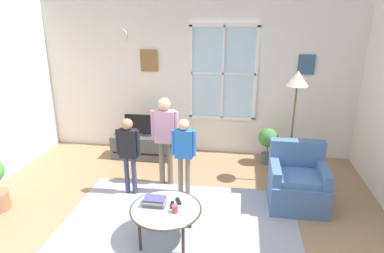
{
  "coord_description": "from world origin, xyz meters",
  "views": [
    {
      "loc": [
        0.85,
        -3.28,
        2.62
      ],
      "look_at": [
        0.22,
        0.89,
        1.14
      ],
      "focal_mm": 31.24,
      "sensor_mm": 36.0,
      "label": 1
    }
  ],
  "objects_px": {
    "television": "(141,125)",
    "remote_near_cup": "(178,201)",
    "armchair": "(297,183)",
    "floor_lamp": "(296,90)",
    "cup": "(175,209)",
    "potted_plant_by_window": "(268,141)",
    "remote_near_books": "(172,205)",
    "book_stack": "(155,201)",
    "person_blue_shirt": "(184,148)",
    "person_pink_shirt": "(165,132)",
    "tv_stand": "(142,146)",
    "person_black_shirt": "(129,148)",
    "coffee_table": "(166,210)"
  },
  "relations": [
    {
      "from": "person_black_shirt",
      "to": "potted_plant_by_window",
      "type": "xyz_separation_m",
      "value": [
        2.07,
        1.36,
        -0.31
      ]
    },
    {
      "from": "person_blue_shirt",
      "to": "floor_lamp",
      "type": "distance_m",
      "value": 1.86
    },
    {
      "from": "armchair",
      "to": "remote_near_books",
      "type": "distance_m",
      "value": 1.85
    },
    {
      "from": "armchair",
      "to": "cup",
      "type": "relative_size",
      "value": 9.76
    },
    {
      "from": "remote_near_cup",
      "to": "person_blue_shirt",
      "type": "xyz_separation_m",
      "value": [
        -0.09,
        0.91,
        0.31
      ]
    },
    {
      "from": "tv_stand",
      "to": "floor_lamp",
      "type": "distance_m",
      "value": 2.93
    },
    {
      "from": "cup",
      "to": "remote_near_books",
      "type": "bearing_deg",
      "value": 114.37
    },
    {
      "from": "remote_near_cup",
      "to": "floor_lamp",
      "type": "xyz_separation_m",
      "value": [
        1.49,
        1.52,
        1.07
      ]
    },
    {
      "from": "television",
      "to": "remote_near_cup",
      "type": "xyz_separation_m",
      "value": [
        1.09,
        -2.09,
        -0.21
      ]
    },
    {
      "from": "television",
      "to": "book_stack",
      "type": "xyz_separation_m",
      "value": [
        0.82,
        -2.2,
        -0.17
      ]
    },
    {
      "from": "television",
      "to": "person_black_shirt",
      "type": "xyz_separation_m",
      "value": [
        0.21,
        -1.29,
        0.1
      ]
    },
    {
      "from": "floor_lamp",
      "to": "person_blue_shirt",
      "type": "bearing_deg",
      "value": -158.83
    },
    {
      "from": "remote_near_books",
      "to": "armchair",
      "type": "bearing_deg",
      "value": 31.34
    },
    {
      "from": "tv_stand",
      "to": "cup",
      "type": "relative_size",
      "value": 12.32
    },
    {
      "from": "remote_near_cup",
      "to": "floor_lamp",
      "type": "distance_m",
      "value": 2.38
    },
    {
      "from": "cup",
      "to": "potted_plant_by_window",
      "type": "height_order",
      "value": "potted_plant_by_window"
    },
    {
      "from": "potted_plant_by_window",
      "to": "floor_lamp",
      "type": "bearing_deg",
      "value": -65.44
    },
    {
      "from": "remote_near_books",
      "to": "person_black_shirt",
      "type": "height_order",
      "value": "person_black_shirt"
    },
    {
      "from": "tv_stand",
      "to": "person_black_shirt",
      "type": "xyz_separation_m",
      "value": [
        0.21,
        -1.29,
        0.52
      ]
    },
    {
      "from": "cup",
      "to": "remote_near_cup",
      "type": "distance_m",
      "value": 0.23
    },
    {
      "from": "television",
      "to": "cup",
      "type": "xyz_separation_m",
      "value": [
        1.09,
        -2.31,
        -0.18
      ]
    },
    {
      "from": "remote_near_books",
      "to": "remote_near_cup",
      "type": "distance_m",
      "value": 0.11
    },
    {
      "from": "tv_stand",
      "to": "remote_near_cup",
      "type": "relative_size",
      "value": 7.85
    },
    {
      "from": "television",
      "to": "remote_near_books",
      "type": "relative_size",
      "value": 4.21
    },
    {
      "from": "remote_near_cup",
      "to": "person_blue_shirt",
      "type": "height_order",
      "value": "person_blue_shirt"
    },
    {
      "from": "person_black_shirt",
      "to": "potted_plant_by_window",
      "type": "relative_size",
      "value": 1.77
    },
    {
      "from": "television",
      "to": "book_stack",
      "type": "height_order",
      "value": "television"
    },
    {
      "from": "person_blue_shirt",
      "to": "coffee_table",
      "type": "bearing_deg",
      "value": -91.71
    },
    {
      "from": "television",
      "to": "floor_lamp",
      "type": "bearing_deg",
      "value": -12.38
    },
    {
      "from": "person_blue_shirt",
      "to": "person_pink_shirt",
      "type": "distance_m",
      "value": 0.45
    },
    {
      "from": "person_blue_shirt",
      "to": "armchair",
      "type": "bearing_deg",
      "value": -1.5
    },
    {
      "from": "remote_near_cup",
      "to": "potted_plant_by_window",
      "type": "xyz_separation_m",
      "value": [
        1.19,
        2.16,
        -0.0
      ]
    },
    {
      "from": "coffee_table",
      "to": "remote_near_books",
      "type": "relative_size",
      "value": 6.07
    },
    {
      "from": "book_stack",
      "to": "cup",
      "type": "relative_size",
      "value": 2.97
    },
    {
      "from": "television",
      "to": "potted_plant_by_window",
      "type": "bearing_deg",
      "value": 1.92
    },
    {
      "from": "armchair",
      "to": "floor_lamp",
      "type": "xyz_separation_m",
      "value": [
        -0.03,
        0.65,
        1.17
      ]
    },
    {
      "from": "cup",
      "to": "remote_near_books",
      "type": "relative_size",
      "value": 0.64
    },
    {
      "from": "coffee_table",
      "to": "cup",
      "type": "relative_size",
      "value": 9.53
    },
    {
      "from": "person_blue_shirt",
      "to": "remote_near_books",
      "type": "bearing_deg",
      "value": -88.14
    },
    {
      "from": "cup",
      "to": "potted_plant_by_window",
      "type": "xyz_separation_m",
      "value": [
        1.19,
        2.39,
        -0.04
      ]
    },
    {
      "from": "armchair",
      "to": "book_stack",
      "type": "xyz_separation_m",
      "value": [
        -1.79,
        -0.98,
        0.14
      ]
    },
    {
      "from": "remote_near_books",
      "to": "potted_plant_by_window",
      "type": "height_order",
      "value": "potted_plant_by_window"
    },
    {
      "from": "armchair",
      "to": "person_pink_shirt",
      "type": "distance_m",
      "value": 2.04
    },
    {
      "from": "tv_stand",
      "to": "potted_plant_by_window",
      "type": "relative_size",
      "value": 1.65
    },
    {
      "from": "cup",
      "to": "remote_near_cup",
      "type": "bearing_deg",
      "value": 90.65
    },
    {
      "from": "remote_near_books",
      "to": "potted_plant_by_window",
      "type": "xyz_separation_m",
      "value": [
        1.25,
        2.26,
        -0.0
      ]
    },
    {
      "from": "coffee_table",
      "to": "floor_lamp",
      "type": "xyz_separation_m",
      "value": [
        1.61,
        1.68,
        1.1
      ]
    },
    {
      "from": "armchair",
      "to": "television",
      "type": "bearing_deg",
      "value": 154.98
    },
    {
      "from": "person_black_shirt",
      "to": "floor_lamp",
      "type": "bearing_deg",
      "value": 16.93
    },
    {
      "from": "floor_lamp",
      "to": "coffee_table",
      "type": "bearing_deg",
      "value": -133.71
    }
  ]
}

